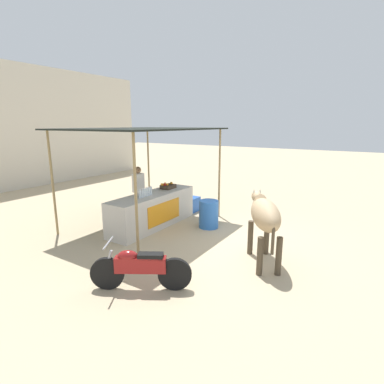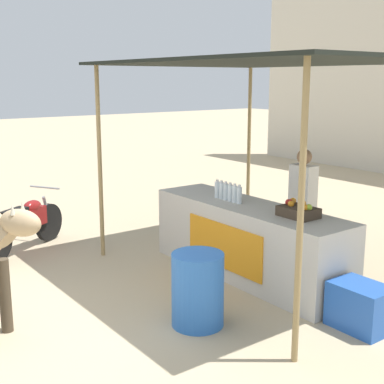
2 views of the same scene
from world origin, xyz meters
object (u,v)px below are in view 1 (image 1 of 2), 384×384
object	(u,v)px
fruit_crate	(168,186)
cooler_box	(191,204)
motorcycle_parked	(140,267)
cow	(264,216)
vendor_behind_counter	(139,193)
stall_counter	(153,210)
water_barrel	(209,214)

from	to	relation	value
fruit_crate	cooler_box	distance (m)	1.32
fruit_crate	motorcycle_parked	distance (m)	4.15
fruit_crate	cow	xyz separation A→B (m)	(-1.35, -3.50, -0.00)
vendor_behind_counter	cooler_box	bearing A→B (deg)	-28.08
fruit_crate	vendor_behind_counter	xyz separation A→B (m)	(-0.55, 0.70, -0.19)
cooler_box	cow	world-z (taller)	cow
cow	motorcycle_parked	size ratio (longest dim) A/B	1.10
cooler_box	motorcycle_parked	xyz separation A→B (m)	(-4.61, -1.88, 0.19)
stall_counter	water_barrel	bearing A→B (deg)	-61.44
vendor_behind_counter	cow	xyz separation A→B (m)	(-0.80, -4.20, 0.18)
cooler_box	cow	bearing A→B (deg)	-125.58
fruit_crate	vendor_behind_counter	distance (m)	0.90
cooler_box	water_barrel	world-z (taller)	water_barrel
cow	stall_counter	bearing A→B (deg)	80.85
stall_counter	motorcycle_parked	bearing A→B (deg)	-144.43
vendor_behind_counter	cooler_box	distance (m)	1.91
cooler_box	cow	size ratio (longest dim) A/B	0.35
water_barrel	cow	xyz separation A→B (m)	(-1.32, -2.05, 0.64)
fruit_crate	water_barrel	distance (m)	1.59
water_barrel	motorcycle_parked	world-z (taller)	motorcycle_parked
vendor_behind_counter	cow	distance (m)	4.28
water_barrel	motorcycle_parked	size ratio (longest dim) A/B	0.50
vendor_behind_counter	water_barrel	world-z (taller)	vendor_behind_counter
fruit_crate	cow	world-z (taller)	cow
motorcycle_parked	water_barrel	bearing A→B (deg)	9.31
stall_counter	vendor_behind_counter	xyz separation A→B (m)	(0.25, 0.75, 0.37)
cooler_box	cow	distance (m)	4.19
fruit_crate	water_barrel	xyz separation A→B (m)	(-0.03, -1.46, -0.64)
vendor_behind_counter	cooler_box	world-z (taller)	vendor_behind_counter
cooler_box	water_barrel	xyz separation A→B (m)	(-1.08, -1.30, 0.15)
cooler_box	water_barrel	distance (m)	1.70
cooler_box	vendor_behind_counter	bearing A→B (deg)	151.92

